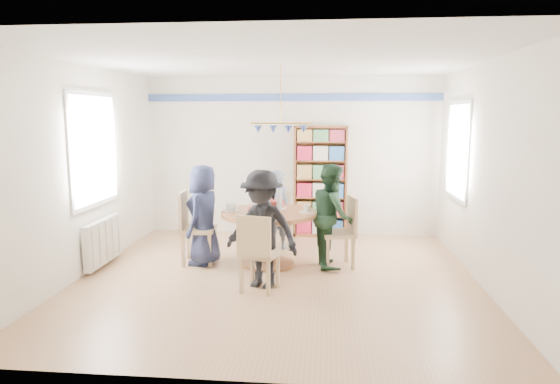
# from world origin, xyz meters

# --- Properties ---
(ground) EXTENTS (5.00, 5.00, 0.00)m
(ground) POSITION_xyz_m (0.00, 0.00, 0.00)
(ground) COLOR tan
(room_shell) EXTENTS (5.00, 5.00, 5.00)m
(room_shell) POSITION_xyz_m (-0.26, 0.87, 1.65)
(room_shell) COLOR white
(room_shell) RESTS_ON ground
(radiator) EXTENTS (0.12, 1.00, 0.60)m
(radiator) POSITION_xyz_m (-2.42, 0.30, 0.35)
(radiator) COLOR silver
(radiator) RESTS_ON ground
(dining_table) EXTENTS (1.30, 1.30, 0.75)m
(dining_table) POSITION_xyz_m (-0.17, 0.56, 0.56)
(dining_table) COLOR brown
(dining_table) RESTS_ON ground
(chair_left) EXTENTS (0.48, 0.48, 1.02)m
(chair_left) POSITION_xyz_m (-1.24, 0.56, 0.56)
(chair_left) COLOR tan
(chair_left) RESTS_ON ground
(chair_right) EXTENTS (0.52, 0.52, 0.97)m
(chair_right) POSITION_xyz_m (0.85, 0.60, 0.54)
(chair_right) COLOR tan
(chair_right) RESTS_ON ground
(chair_far) EXTENTS (0.43, 0.43, 0.86)m
(chair_far) POSITION_xyz_m (-0.13, 1.55, 0.48)
(chair_far) COLOR tan
(chair_far) RESTS_ON ground
(chair_near) EXTENTS (0.49, 0.49, 0.93)m
(chair_near) POSITION_xyz_m (-0.18, -0.51, 0.51)
(chair_near) COLOR tan
(chair_near) RESTS_ON ground
(person_left) EXTENTS (0.55, 0.74, 1.39)m
(person_left) POSITION_xyz_m (-1.07, 0.54, 0.69)
(person_left) COLOR #1C223E
(person_left) RESTS_ON ground
(person_right) EXTENTS (0.63, 0.76, 1.41)m
(person_right) POSITION_xyz_m (0.69, 0.60, 0.71)
(person_right) COLOR black
(person_right) RESTS_ON ground
(person_far) EXTENTS (0.53, 0.44, 1.23)m
(person_far) POSITION_xyz_m (-0.15, 1.47, 0.62)
(person_far) COLOR gray
(person_far) RESTS_ON ground
(person_near) EXTENTS (1.04, 0.80, 1.42)m
(person_near) POSITION_xyz_m (-0.14, -0.33, 0.71)
(person_near) COLOR black
(person_near) RESTS_ON ground
(bookshelf) EXTENTS (0.89, 0.27, 1.88)m
(bookshelf) POSITION_xyz_m (0.50, 2.34, 0.92)
(bookshelf) COLOR brown
(bookshelf) RESTS_ON ground
(tableware) EXTENTS (1.25, 1.25, 0.33)m
(tableware) POSITION_xyz_m (-0.20, 0.58, 0.82)
(tableware) COLOR white
(tableware) RESTS_ON dining_table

